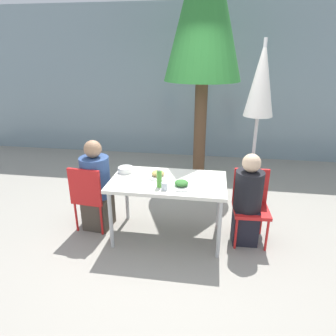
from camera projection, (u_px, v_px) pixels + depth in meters
ground_plane at (168, 235)px, 3.68m from camera, size 24.00×24.00×0.00m
building_facade at (192, 84)px, 6.10m from camera, size 10.00×0.20×3.00m
dining_table at (168, 185)px, 3.44m from camera, size 1.32×0.76×0.74m
chair_left at (90, 194)px, 3.65m from camera, size 0.44×0.44×0.85m
person_left at (96, 188)px, 3.70m from camera, size 0.35×0.35×1.15m
chair_right at (251, 201)px, 3.48m from camera, size 0.42×0.42×0.85m
person_right at (247, 202)px, 3.40m from camera, size 0.31×0.31×1.09m
closed_umbrella at (261, 87)px, 3.71m from camera, size 0.37×0.37×2.27m
plate_0 at (158, 174)px, 3.50m from camera, size 0.27×0.27×0.07m
plate_1 at (181, 184)px, 3.24m from camera, size 0.27×0.27×0.07m
bottle at (159, 178)px, 3.21m from camera, size 0.06×0.06×0.21m
drinking_cup at (164, 186)px, 3.17m from camera, size 0.07×0.07×0.08m
salad_bowl at (126, 170)px, 3.64m from camera, size 0.19×0.19×0.06m
tree_behind_left at (205, 1)px, 4.25m from camera, size 1.18×1.18×3.97m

